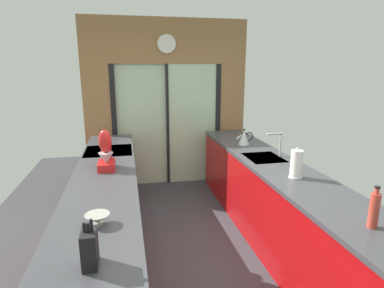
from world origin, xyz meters
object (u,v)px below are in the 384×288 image
knife_block (90,248)px  soap_bottle (374,210)px  stand_mixer (106,154)px  kettle (244,137)px  paper_towel_roll (296,164)px  oven_range (111,185)px  mixing_bowl (98,219)px

knife_block → soap_bottle: soap_bottle is taller
stand_mixer → kettle: 1.92m
knife_block → soap_bottle: size_ratio=0.93×
kettle → paper_towel_roll: size_ratio=0.81×
stand_mixer → kettle: (1.78, 0.72, -0.06)m
soap_bottle → stand_mixer: bearing=137.7°
oven_range → stand_mixer: size_ratio=2.19×
soap_bottle → paper_towel_roll: paper_towel_roll is taller
stand_mixer → mixing_bowl: bearing=-90.0°
stand_mixer → paper_towel_roll: (1.78, -0.65, -0.03)m
paper_towel_roll → soap_bottle: bearing=-90.0°
oven_range → stand_mixer: stand_mixer is taller
soap_bottle → kettle: bearing=89.9°
soap_bottle → knife_block: bearing=-178.5°
mixing_bowl → kettle: bearing=47.2°
stand_mixer → paper_towel_roll: 1.89m
mixing_bowl → paper_towel_roll: (1.78, 0.56, 0.09)m
oven_range → mixing_bowl: mixing_bowl is taller
knife_block → paper_towel_roll: size_ratio=0.90×
mixing_bowl → paper_towel_roll: bearing=17.5°
mixing_bowl → stand_mixer: (0.00, 1.21, 0.12)m
oven_range → mixing_bowl: size_ratio=5.53×
knife_block → oven_range: bearing=90.4°
knife_block → stand_mixer: bearing=90.0°
oven_range → stand_mixer: 0.99m
oven_range → paper_towel_roll: (1.80, -1.41, 0.60)m
stand_mixer → paper_towel_roll: stand_mixer is taller
mixing_bowl → knife_block: 0.47m
oven_range → stand_mixer: bearing=-88.6°
mixing_bowl → kettle: kettle is taller
kettle → soap_bottle: soap_bottle is taller
mixing_bowl → knife_block: (0.00, -0.46, 0.06)m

